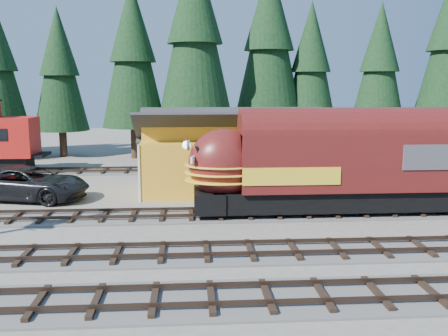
{
  "coord_description": "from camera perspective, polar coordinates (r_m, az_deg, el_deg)",
  "views": [
    {
      "loc": [
        -3.02,
        -21.43,
        6.78
      ],
      "look_at": [
        -1.27,
        4.0,
        2.56
      ],
      "focal_mm": 40.0,
      "sensor_mm": 36.0,
      "label": 1
    }
  ],
  "objects": [
    {
      "name": "ground",
      "position": [
        22.68,
        3.93,
        -8.01
      ],
      "size": [
        120.0,
        120.0,
        0.0
      ],
      "primitive_type": "plane",
      "color": "#6B665B",
      "rests_on": "ground"
    },
    {
      "name": "locomotive",
      "position": [
        26.8,
        11.93,
        0.03
      ],
      "size": [
        15.74,
        3.13,
        4.28
      ],
      "color": "black",
      "rests_on": "ground"
    },
    {
      "name": "pickup_truck_a",
      "position": [
        32.04,
        -21.42,
        -1.66
      ],
      "size": [
        7.72,
        4.88,
        1.99
      ],
      "primitive_type": "imported",
      "rotation": [
        0.0,
        0.0,
        1.33
      ],
      "color": "black",
      "rests_on": "ground"
    },
    {
      "name": "depot",
      "position": [
        32.3,
        1.45,
        2.62
      ],
      "size": [
        12.8,
        7.0,
        5.3
      ],
      "color": "gold",
      "rests_on": "ground"
    },
    {
      "name": "track_spur",
      "position": [
        40.61,
        -13.79,
        -0.39
      ],
      "size": [
        32.0,
        3.2,
        0.33
      ],
      "color": "#4C4947",
      "rests_on": "ground"
    },
    {
      "name": "track_siding",
      "position": [
        29.35,
        22.59,
        -4.57
      ],
      "size": [
        68.0,
        3.2,
        0.33
      ],
      "color": "#4C4947",
      "rests_on": "ground"
    },
    {
      "name": "conifer_backdrop",
      "position": [
        46.69,
        5.03,
        13.48
      ],
      "size": [
        81.01,
        23.62,
        16.92
      ],
      "color": "black",
      "rests_on": "ground"
    }
  ]
}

